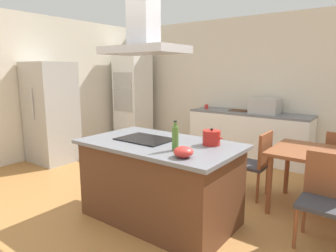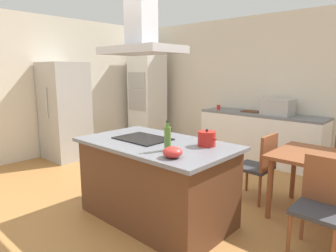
{
  "view_description": "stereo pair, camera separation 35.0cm",
  "coord_description": "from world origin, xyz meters",
  "px_view_note": "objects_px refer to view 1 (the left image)",
  "views": [
    {
      "loc": [
        1.97,
        -2.48,
        1.68
      ],
      "look_at": [
        -0.19,
        0.4,
        1.0
      ],
      "focal_mm": 31.8,
      "sensor_mm": 36.0,
      "label": 1
    },
    {
      "loc": [
        2.24,
        -2.26,
        1.68
      ],
      "look_at": [
        -0.19,
        0.4,
        1.0
      ],
      "focal_mm": 31.8,
      "sensor_mm": 36.0,
      "label": 2
    }
  ],
  "objects_px": {
    "mixing_bowl": "(183,152)",
    "chair_facing_island": "(325,194)",
    "chair_at_left_end": "(257,160)",
    "coffee_mug_red": "(206,107)",
    "cutting_board": "(239,110)",
    "cooktop": "(145,139)",
    "countertop_microwave": "(265,106)",
    "wall_oven_stack": "(133,95)",
    "olive_oil_bottle": "(175,138)",
    "refrigerator": "(51,113)",
    "tea_kettle": "(212,138)",
    "range_hood": "(144,30)"
  },
  "relations": [
    {
      "from": "chair_at_left_end",
      "to": "tea_kettle",
      "type": "bearing_deg",
      "value": -98.24
    },
    {
      "from": "coffee_mug_red",
      "to": "refrigerator",
      "type": "distance_m",
      "value": 3.0
    },
    {
      "from": "mixing_bowl",
      "to": "range_hood",
      "type": "height_order",
      "value": "range_hood"
    },
    {
      "from": "tea_kettle",
      "to": "refrigerator",
      "type": "distance_m",
      "value": 3.5
    },
    {
      "from": "mixing_bowl",
      "to": "cooktop",
      "type": "bearing_deg",
      "value": 156.56
    },
    {
      "from": "tea_kettle",
      "to": "cutting_board",
      "type": "height_order",
      "value": "tea_kettle"
    },
    {
      "from": "cooktop",
      "to": "cutting_board",
      "type": "height_order",
      "value": "cutting_board"
    },
    {
      "from": "tea_kettle",
      "to": "chair_facing_island",
      "type": "xyz_separation_m",
      "value": [
        1.06,
        0.33,
        -0.47
      ]
    },
    {
      "from": "wall_oven_stack",
      "to": "chair_at_left_end",
      "type": "height_order",
      "value": "wall_oven_stack"
    },
    {
      "from": "mixing_bowl",
      "to": "countertop_microwave",
      "type": "relative_size",
      "value": 0.36
    },
    {
      "from": "tea_kettle",
      "to": "range_hood",
      "type": "xyz_separation_m",
      "value": [
        -0.72,
        -0.24,
        1.12
      ]
    },
    {
      "from": "cooktop",
      "to": "chair_facing_island",
      "type": "distance_m",
      "value": 1.91
    },
    {
      "from": "mixing_bowl",
      "to": "chair_facing_island",
      "type": "height_order",
      "value": "mixing_bowl"
    },
    {
      "from": "olive_oil_bottle",
      "to": "countertop_microwave",
      "type": "xyz_separation_m",
      "value": [
        -0.17,
        3.05,
        0.01
      ]
    },
    {
      "from": "cooktop",
      "to": "mixing_bowl",
      "type": "relative_size",
      "value": 3.29
    },
    {
      "from": "coffee_mug_red",
      "to": "range_hood",
      "type": "xyz_separation_m",
      "value": [
        0.8,
        -2.82,
        1.16
      ]
    },
    {
      "from": "cooktop",
      "to": "refrigerator",
      "type": "bearing_deg",
      "value": 168.56
    },
    {
      "from": "tea_kettle",
      "to": "refrigerator",
      "type": "height_order",
      "value": "refrigerator"
    },
    {
      "from": "olive_oil_bottle",
      "to": "refrigerator",
      "type": "relative_size",
      "value": 0.16
    },
    {
      "from": "olive_oil_bottle",
      "to": "chair_at_left_end",
      "type": "relative_size",
      "value": 0.33
    },
    {
      "from": "wall_oven_stack",
      "to": "chair_facing_island",
      "type": "bearing_deg",
      "value": -24.93
    },
    {
      "from": "olive_oil_bottle",
      "to": "chair_facing_island",
      "type": "distance_m",
      "value": 1.53
    },
    {
      "from": "olive_oil_bottle",
      "to": "chair_at_left_end",
      "type": "xyz_separation_m",
      "value": [
        0.32,
        1.41,
        -0.52
      ]
    },
    {
      "from": "refrigerator",
      "to": "tea_kettle",
      "type": "bearing_deg",
      "value": -5.29
    },
    {
      "from": "wall_oven_stack",
      "to": "mixing_bowl",
      "type": "bearing_deg",
      "value": -40.89
    },
    {
      "from": "cooktop",
      "to": "countertop_microwave",
      "type": "distance_m",
      "value": 2.91
    },
    {
      "from": "olive_oil_bottle",
      "to": "mixing_bowl",
      "type": "relative_size",
      "value": 1.63
    },
    {
      "from": "cooktop",
      "to": "tea_kettle",
      "type": "xyz_separation_m",
      "value": [
        0.72,
        0.24,
        0.07
      ]
    },
    {
      "from": "coffee_mug_red",
      "to": "chair_facing_island",
      "type": "bearing_deg",
      "value": -41.08
    },
    {
      "from": "coffee_mug_red",
      "to": "cutting_board",
      "type": "xyz_separation_m",
      "value": [
        0.66,
        0.11,
        -0.04
      ]
    },
    {
      "from": "coffee_mug_red",
      "to": "chair_at_left_end",
      "type": "xyz_separation_m",
      "value": [
        1.66,
        -1.58,
        -0.44
      ]
    },
    {
      "from": "refrigerator",
      "to": "chair_at_left_end",
      "type": "xyz_separation_m",
      "value": [
        3.63,
        0.67,
        -0.4
      ]
    },
    {
      "from": "countertop_microwave",
      "to": "refrigerator",
      "type": "bearing_deg",
      "value": -143.58
    },
    {
      "from": "refrigerator",
      "to": "cooktop",
      "type": "bearing_deg",
      "value": -11.44
    },
    {
      "from": "coffee_mug_red",
      "to": "chair_facing_island",
      "type": "relative_size",
      "value": 0.1
    },
    {
      "from": "countertop_microwave",
      "to": "mixing_bowl",
      "type": "bearing_deg",
      "value": -83.57
    },
    {
      "from": "olive_oil_bottle",
      "to": "coffee_mug_red",
      "type": "distance_m",
      "value": 3.27
    },
    {
      "from": "chair_at_left_end",
      "to": "refrigerator",
      "type": "bearing_deg",
      "value": -169.48
    },
    {
      "from": "countertop_microwave",
      "to": "coffee_mug_red",
      "type": "distance_m",
      "value": 1.18
    },
    {
      "from": "cooktop",
      "to": "countertop_microwave",
      "type": "height_order",
      "value": "countertop_microwave"
    },
    {
      "from": "coffee_mug_red",
      "to": "range_hood",
      "type": "height_order",
      "value": "range_hood"
    },
    {
      "from": "coffee_mug_red",
      "to": "chair_at_left_end",
      "type": "relative_size",
      "value": 0.1
    },
    {
      "from": "cooktop",
      "to": "range_hood",
      "type": "relative_size",
      "value": 0.67
    },
    {
      "from": "wall_oven_stack",
      "to": "chair_facing_island",
      "type": "relative_size",
      "value": 2.47
    },
    {
      "from": "coffee_mug_red",
      "to": "mixing_bowl",
      "type": "bearing_deg",
      "value": -63.94
    },
    {
      "from": "tea_kettle",
      "to": "cutting_board",
      "type": "distance_m",
      "value": 2.83
    },
    {
      "from": "tea_kettle",
      "to": "wall_oven_stack",
      "type": "bearing_deg",
      "value": 144.75
    },
    {
      "from": "cutting_board",
      "to": "chair_facing_island",
      "type": "distance_m",
      "value": 3.07
    },
    {
      "from": "cooktop",
      "to": "coffee_mug_red",
      "type": "relative_size",
      "value": 6.67
    },
    {
      "from": "mixing_bowl",
      "to": "chair_at_left_end",
      "type": "xyz_separation_m",
      "value": [
        0.13,
        1.55,
        -0.44
      ]
    }
  ]
}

